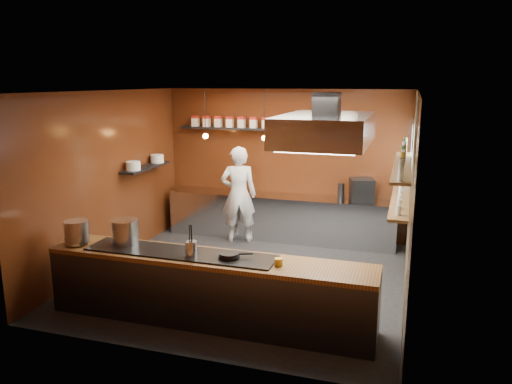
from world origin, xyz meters
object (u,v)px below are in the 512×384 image
at_px(stockpot_large, 77,232).
at_px(espresso_machine, 362,190).
at_px(extractor_hood, 326,129).
at_px(stockpot_small, 125,232).
at_px(chef, 239,194).

relative_size(stockpot_large, espresso_machine, 0.79).
distance_m(extractor_hood, stockpot_small, 3.13).
bearing_deg(espresso_machine, chef, 174.53).
relative_size(stockpot_small, chef, 0.19).
height_order(extractor_hood, chef, extractor_hood).
height_order(stockpot_small, chef, chef).
bearing_deg(stockpot_large, espresso_machine, 48.08).
bearing_deg(stockpot_large, extractor_hood, 21.76).
height_order(espresso_machine, chef, chef).
xyz_separation_m(stockpot_small, espresso_machine, (2.87, 3.75, 0.00)).
relative_size(extractor_hood, chef, 1.04).
distance_m(stockpot_large, chef, 3.66).
height_order(extractor_hood, espresso_machine, extractor_hood).
bearing_deg(stockpot_small, stockpot_large, -165.08).
xyz_separation_m(stockpot_large, chef, (1.18, 3.46, -0.14)).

